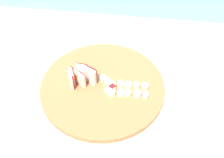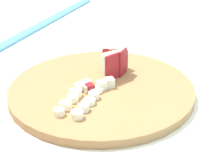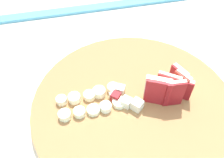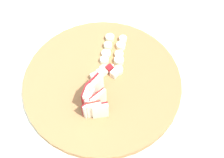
{
  "view_description": "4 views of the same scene",
  "coord_description": "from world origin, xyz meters",
  "views": [
    {
      "loc": [
        0.17,
        -0.62,
        1.62
      ],
      "look_at": [
        0.08,
        0.02,
        0.89
      ],
      "focal_mm": 43.96,
      "sensor_mm": 36.0,
      "label": 1
    },
    {
      "loc": [
        0.71,
        0.26,
        1.26
      ],
      "look_at": [
        0.04,
        0.01,
        0.9
      ],
      "focal_mm": 54.31,
      "sensor_mm": 36.0,
      "label": 2
    },
    {
      "loc": [
        0.17,
        0.27,
        1.29
      ],
      "look_at": [
        0.09,
        -0.04,
        0.94
      ],
      "focal_mm": 37.01,
      "sensor_mm": 36.0,
      "label": 3
    },
    {
      "loc": [
        -0.38,
        -0.12,
        1.59
      ],
      "look_at": [
        0.04,
        -0.04,
        0.92
      ],
      "focal_mm": 48.66,
      "sensor_mm": 36.0,
      "label": 4
    }
  ],
  "objects": [
    {
      "name": "apple_wedge_fan",
      "position": [
        -0.03,
        -0.0,
        0.92
      ],
      "size": [
        0.1,
        0.07,
        0.07
      ],
      "color": "maroon",
      "rests_on": "cutting_board"
    },
    {
      "name": "banana_slice_rows",
      "position": [
        0.14,
        -0.02,
        0.9
      ],
      "size": [
        0.14,
        0.07,
        0.02
      ],
      "color": "#F4EAC6",
      "rests_on": "cutting_board"
    },
    {
      "name": "apple_dice_pile",
      "position": [
        0.07,
        -0.01,
        0.9
      ],
      "size": [
        0.07,
        0.08,
        0.02
      ],
      "color": "beige",
      "rests_on": "cutting_board"
    },
    {
      "name": "cutting_board",
      "position": [
        0.05,
        -0.01,
        0.88
      ],
      "size": [
        0.44,
        0.44,
        0.02
      ],
      "primitive_type": "cylinder",
      "color": "olive",
      "rests_on": "tiled_countertop"
    }
  ]
}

